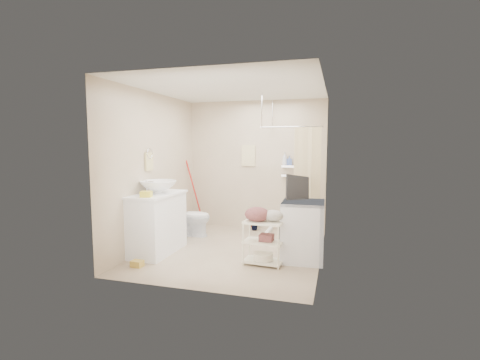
% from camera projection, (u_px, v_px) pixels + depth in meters
% --- Properties ---
extents(floor, '(3.20, 3.20, 0.00)m').
position_uv_depth(floor, '(233.00, 251.00, 5.68)').
color(floor, tan).
rests_on(floor, ground).
extents(ceiling, '(2.80, 3.20, 0.04)m').
position_uv_depth(ceiling, '(233.00, 88.00, 5.41)').
color(ceiling, silver).
rests_on(ceiling, ground).
extents(wall_back, '(2.80, 0.04, 2.60)m').
position_uv_depth(wall_back, '(256.00, 165.00, 7.07)').
color(wall_back, beige).
rests_on(wall_back, ground).
extents(wall_front, '(2.80, 0.04, 2.60)m').
position_uv_depth(wall_front, '(192.00, 182.00, 4.01)').
color(wall_front, beige).
rests_on(wall_front, ground).
extents(wall_left, '(0.04, 3.20, 2.60)m').
position_uv_depth(wall_left, '(154.00, 170.00, 5.92)').
color(wall_left, beige).
rests_on(wall_left, ground).
extents(wall_right, '(0.04, 3.20, 2.60)m').
position_uv_depth(wall_right, '(323.00, 174.00, 5.16)').
color(wall_right, beige).
rests_on(wall_right, ground).
extents(vanity, '(0.63, 1.10, 0.96)m').
position_uv_depth(vanity, '(156.00, 223.00, 5.56)').
color(vanity, white).
rests_on(vanity, ground).
extents(sink, '(0.65, 0.65, 0.20)m').
position_uv_depth(sink, '(158.00, 187.00, 5.54)').
color(sink, white).
rests_on(sink, vanity).
extents(counter_basket, '(0.18, 0.16, 0.09)m').
position_uv_depth(counter_basket, '(146.00, 194.00, 5.12)').
color(counter_basket, yellow).
rests_on(counter_basket, vanity).
extents(floor_basket, '(0.25, 0.20, 0.13)m').
position_uv_depth(floor_basket, '(137.00, 262.00, 4.93)').
color(floor_basket, gold).
rests_on(floor_basket, ground).
extents(toilet, '(0.73, 0.44, 0.73)m').
position_uv_depth(toilet, '(191.00, 216.00, 6.59)').
color(toilet, white).
rests_on(toilet, ground).
extents(mop, '(0.17, 0.17, 1.39)m').
position_uv_depth(mop, '(194.00, 194.00, 7.32)').
color(mop, red).
rests_on(mop, ground).
extents(potted_plant_a, '(0.18, 0.13, 0.34)m').
position_uv_depth(potted_plant_a, '(253.00, 222.00, 7.02)').
color(potted_plant_a, '#9A5525').
rests_on(potted_plant_a, ground).
extents(potted_plant_b, '(0.20, 0.18, 0.33)m').
position_uv_depth(potted_plant_b, '(255.00, 222.00, 6.98)').
color(potted_plant_b, brown).
rests_on(potted_plant_b, ground).
extents(hanging_towel, '(0.28, 0.03, 0.42)m').
position_uv_depth(hanging_towel, '(248.00, 156.00, 7.07)').
color(hanging_towel, beige).
rests_on(hanging_towel, wall_back).
extents(towel_ring, '(0.04, 0.22, 0.34)m').
position_uv_depth(towel_ring, '(149.00, 160.00, 5.71)').
color(towel_ring, '#E0D088').
rests_on(towel_ring, wall_left).
extents(tp_holder, '(0.08, 0.12, 0.14)m').
position_uv_depth(tp_holder, '(159.00, 203.00, 6.02)').
color(tp_holder, white).
rests_on(tp_holder, wall_left).
extents(shower, '(1.10, 1.10, 2.10)m').
position_uv_depth(shower, '(294.00, 182.00, 6.34)').
color(shower, white).
rests_on(shower, ground).
extents(shampoo_bottle_a, '(0.13, 0.13, 0.25)m').
position_uv_depth(shampoo_bottle_a, '(285.00, 159.00, 6.81)').
color(shampoo_bottle_a, silver).
rests_on(shampoo_bottle_a, shower).
extents(shampoo_bottle_b, '(0.11, 0.11, 0.19)m').
position_uv_depth(shampoo_bottle_b, '(289.00, 161.00, 6.78)').
color(shampoo_bottle_b, '#506AB4').
rests_on(shampoo_bottle_b, shower).
extents(washing_machine, '(0.63, 0.65, 0.89)m').
position_uv_depth(washing_machine, '(303.00, 231.00, 5.18)').
color(washing_machine, silver).
rests_on(washing_machine, ground).
extents(laundry_rack, '(0.57, 0.36, 0.76)m').
position_uv_depth(laundry_rack, '(263.00, 238.00, 5.01)').
color(laundry_rack, white).
rests_on(laundry_rack, ground).
extents(ironing_board, '(0.37, 0.28, 1.31)m').
position_uv_depth(ironing_board, '(297.00, 216.00, 5.25)').
color(ironing_board, black).
rests_on(ironing_board, ground).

